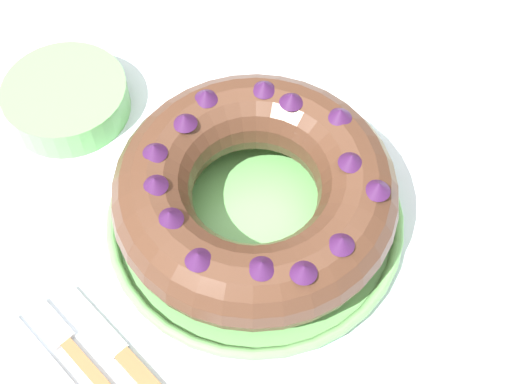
# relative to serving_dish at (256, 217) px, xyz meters

# --- Properties ---
(dining_table) EXTENTS (1.42, 1.13, 0.74)m
(dining_table) POSITION_rel_serving_dish_xyz_m (-0.00, -0.01, -0.09)
(dining_table) COLOR silver
(dining_table) RESTS_ON ground_plane
(serving_dish) EXTENTS (0.33, 0.33, 0.02)m
(serving_dish) POSITION_rel_serving_dish_xyz_m (0.00, 0.00, 0.00)
(serving_dish) COLOR #6BB760
(serving_dish) RESTS_ON dining_table
(bundt_cake) EXTENTS (0.30, 0.30, 0.09)m
(bundt_cake) POSITION_rel_serving_dish_xyz_m (-0.00, -0.00, 0.05)
(bundt_cake) COLOR #4C2D1E
(bundt_cake) RESTS_ON serving_dish
(fork) EXTENTS (0.02, 0.19, 0.01)m
(fork) POSITION_rel_serving_dish_xyz_m (-0.24, 0.01, -0.01)
(fork) COLOR #936038
(fork) RESTS_ON dining_table
(cake_knife) EXTENTS (0.02, 0.17, 0.01)m
(cake_knife) POSITION_rel_serving_dish_xyz_m (-0.20, -0.02, -0.01)
(cake_knife) COLOR #936038
(cake_knife) RESTS_ON dining_table
(side_bowl) EXTENTS (0.15, 0.15, 0.04)m
(side_bowl) POSITION_rel_serving_dish_xyz_m (-0.05, 0.27, 0.01)
(side_bowl) COLOR #6BB760
(side_bowl) RESTS_ON dining_table
(napkin) EXTENTS (0.17, 0.12, 0.00)m
(napkin) POSITION_rel_serving_dish_xyz_m (0.28, -0.05, -0.01)
(napkin) COLOR #B2D1B7
(napkin) RESTS_ON dining_table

